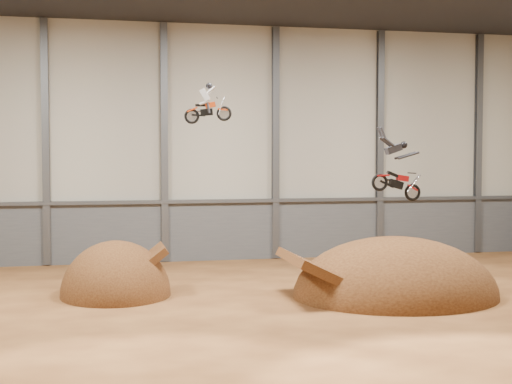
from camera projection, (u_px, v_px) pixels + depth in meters
floor at (279, 315)px, 28.08m from camera, size 40.00×40.00×0.00m
back_wall at (220, 143)px, 42.39m from camera, size 40.00×0.10×14.00m
lower_band_back at (221, 231)px, 42.56m from camera, size 39.80×0.18×3.50m
steel_rail at (221, 201)px, 42.32m from camera, size 39.80×0.35×0.20m
steel_column_1 at (46, 142)px, 40.16m from camera, size 0.40×0.36×13.90m
steel_column_2 at (164, 143)px, 41.51m from camera, size 0.40×0.36×13.90m
steel_column_3 at (275, 143)px, 42.87m from camera, size 0.40×0.36×13.90m
steel_column_4 at (380, 144)px, 44.22m from camera, size 0.40×0.36×13.90m
steel_column_5 at (478, 144)px, 45.57m from camera, size 0.40×0.36×13.90m
takeoff_ramp at (116, 295)px, 31.97m from camera, size 4.91×5.66×4.91m
landing_ramp at (395, 296)px, 31.78m from camera, size 9.21×8.14×5.31m
fmx_rider_a at (209, 101)px, 30.20m from camera, size 2.25×1.11×1.98m
fmx_rider_b at (394, 165)px, 31.36m from camera, size 3.83×1.03×3.49m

